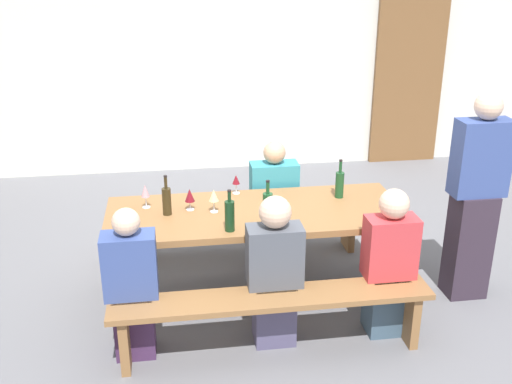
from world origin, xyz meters
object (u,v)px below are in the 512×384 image
(bench_near, at_px, (272,307))
(wine_glass_3, at_px, (214,196))
(wine_bottle_3, at_px, (167,200))
(seated_guest_near_2, at_px, (389,266))
(standing_host, at_px, (475,202))
(wine_bottle_2, at_px, (230,215))
(wine_glass_1, at_px, (236,180))
(wine_glass_2, at_px, (190,196))
(bench_far, at_px, (244,218))
(seated_guest_far_0, at_px, (274,207))
(wine_bottle_0, at_px, (340,184))
(seated_guest_near_1, at_px, (274,274))
(wine_glass_0, at_px, (145,192))
(seated_guest_near_0, at_px, (132,288))
(wine_bottle_1, at_px, (268,208))
(tasting_table, at_px, (256,219))
(wooden_door, at_px, (408,82))

(bench_near, bearing_deg, wine_glass_3, 112.67)
(wine_bottle_3, height_order, seated_guest_near_2, seated_guest_near_2)
(wine_bottle_3, distance_m, standing_host, 2.33)
(bench_near, xyz_separation_m, wine_bottle_2, (-0.23, 0.41, 0.51))
(wine_glass_1, height_order, wine_glass_3, wine_glass_3)
(bench_near, relative_size, wine_glass_2, 12.67)
(bench_far, xyz_separation_m, standing_host, (1.66, -0.93, 0.44))
(wine_bottle_3, height_order, seated_guest_far_0, seated_guest_far_0)
(wine_bottle_0, distance_m, standing_host, 1.03)
(bench_near, distance_m, seated_guest_near_1, 0.23)
(wine_bottle_0, height_order, wine_glass_0, wine_bottle_0)
(wine_glass_1, bearing_deg, bench_near, -84.46)
(wine_glass_1, distance_m, seated_guest_near_0, 1.31)
(wine_bottle_2, bearing_deg, wine_bottle_3, 140.82)
(bench_near, relative_size, wine_bottle_1, 6.45)
(bench_far, distance_m, wine_bottle_2, 1.20)
(wine_bottle_3, bearing_deg, standing_host, -5.29)
(wine_glass_2, bearing_deg, wine_glass_3, -20.56)
(tasting_table, bearing_deg, wine_glass_3, 176.64)
(tasting_table, xyz_separation_m, wine_glass_1, (-0.11, 0.37, 0.18))
(bench_near, height_order, bench_far, same)
(standing_host, bearing_deg, wine_glass_0, -8.45)
(bench_far, height_order, wine_glass_0, wine_glass_0)
(wine_bottle_0, relative_size, wine_bottle_3, 1.02)
(seated_guest_near_1, distance_m, standing_host, 1.69)
(tasting_table, relative_size, seated_guest_near_0, 2.11)
(bench_far, bearing_deg, wine_bottle_0, -39.28)
(seated_guest_near_0, bearing_deg, wine_bottle_3, -22.49)
(seated_guest_far_0, bearing_deg, seated_guest_near_1, -9.83)
(bench_far, height_order, seated_guest_far_0, seated_guest_far_0)
(bench_far, height_order, standing_host, standing_host)
(wine_bottle_3, distance_m, wine_glass_2, 0.18)
(tasting_table, relative_size, wine_glass_3, 12.52)
(wine_glass_0, relative_size, standing_host, 0.11)
(bench_far, height_order, seated_guest_near_2, seated_guest_near_2)
(wine_glass_2, height_order, seated_guest_near_0, seated_guest_near_0)
(wooden_door, bearing_deg, seated_guest_near_1, -122.70)
(seated_guest_near_1, distance_m, seated_guest_far_0, 1.19)
(bench_far, distance_m, seated_guest_far_0, 0.33)
(seated_guest_near_0, xyz_separation_m, standing_host, (2.58, 0.40, 0.29))
(wine_glass_3, bearing_deg, tasting_table, -3.36)
(wine_bottle_0, height_order, wine_glass_3, wine_bottle_0)
(wine_bottle_0, distance_m, wine_bottle_3, 1.37)
(seated_guest_near_1, relative_size, seated_guest_near_2, 1.00)
(wine_glass_3, xyz_separation_m, seated_guest_near_2, (1.17, -0.61, -0.35))
(wooden_door, xyz_separation_m, bench_far, (-2.44, -2.41, -0.69))
(wine_glass_3, relative_size, seated_guest_near_0, 0.17)
(wine_bottle_1, bearing_deg, bench_far, 92.62)
(wine_bottle_3, bearing_deg, wine_glass_2, 19.10)
(wine_glass_3, bearing_deg, seated_guest_far_0, 45.51)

